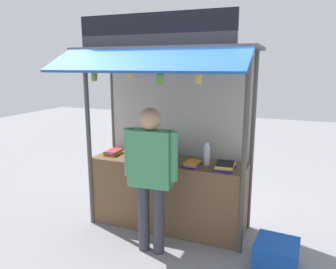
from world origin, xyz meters
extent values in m
plane|color=gray|center=(0.00, 0.00, 0.00)|extent=(20.00, 20.00, 0.00)
cube|color=brown|center=(0.00, 0.00, 0.47)|extent=(2.05, 0.57, 0.94)
cylinder|color=#4C4742|center=(-1.02, -0.29, 1.17)|extent=(0.06, 0.06, 2.33)
cylinder|color=#4C4742|center=(1.02, -0.29, 1.17)|extent=(0.06, 0.06, 2.33)
cylinder|color=#4C4742|center=(-1.02, 0.36, 1.17)|extent=(0.06, 0.06, 2.33)
cylinder|color=#4C4742|center=(1.02, 0.36, 1.17)|extent=(0.06, 0.06, 2.33)
cube|color=#B7B2A8|center=(0.00, 0.36, 1.14)|extent=(2.01, 0.04, 2.28)
cube|color=#3F3F44|center=(0.00, -0.06, 2.35)|extent=(2.25, 0.85, 0.04)
cube|color=#194799|center=(0.00, -0.74, 2.22)|extent=(2.21, 0.51, 0.26)
cube|color=black|center=(0.00, -0.44, 2.55)|extent=(1.84, 0.04, 0.35)
cylinder|color=#59544C|center=(0.00, -0.39, 2.25)|extent=(1.94, 0.02, 0.02)
cylinder|color=silver|center=(-0.65, 0.11, 1.04)|extent=(0.06, 0.06, 0.20)
cylinder|color=blue|center=(-0.65, 0.11, 1.15)|extent=(0.04, 0.04, 0.03)
cylinder|color=silver|center=(-0.32, 0.20, 1.06)|extent=(0.08, 0.08, 0.25)
cylinder|color=white|center=(-0.32, 0.20, 1.20)|extent=(0.05, 0.05, 0.03)
cylinder|color=silver|center=(0.52, 0.00, 1.06)|extent=(0.08, 0.08, 0.25)
cylinder|color=white|center=(0.52, 0.00, 1.20)|extent=(0.05, 0.05, 0.03)
cylinder|color=silver|center=(-0.06, 0.21, 1.07)|extent=(0.08, 0.08, 0.26)
cylinder|color=white|center=(-0.06, 0.21, 1.21)|extent=(0.05, 0.05, 0.04)
cube|color=yellow|center=(-0.83, -0.01, 0.94)|extent=(0.17, 0.26, 0.01)
cube|color=yellow|center=(-0.81, 0.00, 0.95)|extent=(0.19, 0.27, 0.01)
cube|color=red|center=(-0.83, -0.01, 0.96)|extent=(0.17, 0.26, 0.01)
cube|color=orange|center=(-0.83, -0.01, 0.97)|extent=(0.17, 0.26, 0.01)
cube|color=green|center=(-0.82, -0.01, 0.98)|extent=(0.18, 0.26, 0.01)
cube|color=purple|center=(-0.83, -0.01, 0.99)|extent=(0.18, 0.26, 0.01)
cube|color=red|center=(-0.82, 0.00, 0.99)|extent=(0.19, 0.27, 0.01)
cube|color=purple|center=(0.38, -0.12, 0.94)|extent=(0.17, 0.26, 0.01)
cube|color=black|center=(0.37, -0.13, 0.95)|extent=(0.18, 0.26, 0.01)
cube|color=purple|center=(0.37, -0.12, 0.96)|extent=(0.18, 0.26, 0.01)
cube|color=green|center=(0.38, -0.12, 0.97)|extent=(0.18, 0.27, 0.01)
cube|color=blue|center=(0.38, -0.12, 0.98)|extent=(0.18, 0.26, 0.01)
cube|color=orange|center=(0.37, -0.12, 0.99)|extent=(0.17, 0.26, 0.01)
cube|color=black|center=(-0.13, 0.02, 0.94)|extent=(0.22, 0.23, 0.01)
cube|color=yellow|center=(-0.12, 0.00, 0.95)|extent=(0.23, 0.24, 0.01)
cube|color=yellow|center=(-0.13, 0.01, 0.96)|extent=(0.22, 0.23, 0.01)
cube|color=green|center=(-0.14, 0.02, 0.97)|extent=(0.23, 0.24, 0.01)
cube|color=yellow|center=(-0.12, 0.01, 0.98)|extent=(0.22, 0.23, 0.01)
cube|color=blue|center=(-0.13, 0.02, 0.99)|extent=(0.22, 0.23, 0.01)
cube|color=green|center=(-0.13, 0.01, 1.00)|extent=(0.23, 0.25, 0.01)
cube|color=black|center=(-0.12, 0.01, 1.01)|extent=(0.23, 0.24, 0.01)
cube|color=green|center=(-0.14, 0.01, 1.01)|extent=(0.22, 0.24, 0.01)
cube|color=blue|center=(0.78, -0.12, 0.94)|extent=(0.21, 0.27, 0.01)
cube|color=black|center=(0.78, -0.13, 0.95)|extent=(0.22, 0.28, 0.01)
cube|color=purple|center=(0.77, -0.11, 0.96)|extent=(0.21, 0.27, 0.01)
cube|color=purple|center=(0.79, -0.11, 0.98)|extent=(0.23, 0.28, 0.01)
cube|color=yellow|center=(0.77, -0.12, 0.99)|extent=(0.22, 0.28, 0.01)
cube|color=green|center=(0.79, -0.12, 1.00)|extent=(0.22, 0.28, 0.01)
cube|color=yellow|center=(0.79, -0.13, 1.01)|extent=(0.21, 0.27, 0.01)
cube|color=black|center=(0.78, -0.12, 1.02)|extent=(0.23, 0.29, 0.01)
cylinder|color=#332D23|center=(0.06, -0.39, 2.17)|extent=(0.01, 0.01, 0.14)
cylinder|color=olive|center=(0.06, -0.39, 2.08)|extent=(0.04, 0.04, 0.04)
ellipsoid|color=#6DB136|center=(0.08, -0.39, 2.01)|extent=(0.04, 0.08, 0.14)
ellipsoid|color=#6DB136|center=(0.07, -0.37, 2.01)|extent=(0.08, 0.07, 0.14)
ellipsoid|color=#6DB136|center=(0.05, -0.36, 2.01)|extent=(0.08, 0.05, 0.14)
ellipsoid|color=#6DB136|center=(0.03, -0.38, 2.01)|extent=(0.06, 0.08, 0.14)
ellipsoid|color=#6DB136|center=(0.04, -0.40, 2.01)|extent=(0.06, 0.07, 0.14)
ellipsoid|color=#6DB136|center=(0.05, -0.41, 2.01)|extent=(0.08, 0.05, 0.14)
ellipsoid|color=#6DB136|center=(0.07, -0.40, 2.01)|extent=(0.07, 0.06, 0.14)
cylinder|color=#332D23|center=(0.51, -0.39, 2.17)|extent=(0.01, 0.01, 0.13)
cylinder|color=olive|center=(0.51, -0.39, 2.09)|extent=(0.04, 0.04, 0.04)
ellipsoid|color=yellow|center=(0.53, -0.39, 2.02)|extent=(0.04, 0.06, 0.13)
ellipsoid|color=yellow|center=(0.52, -0.38, 2.02)|extent=(0.06, 0.06, 0.13)
ellipsoid|color=yellow|center=(0.50, -0.37, 2.02)|extent=(0.07, 0.05, 0.13)
ellipsoid|color=yellow|center=(0.49, -0.38, 2.02)|extent=(0.06, 0.07, 0.13)
ellipsoid|color=yellow|center=(0.49, -0.40, 2.02)|extent=(0.06, 0.07, 0.13)
ellipsoid|color=yellow|center=(0.51, -0.41, 2.02)|extent=(0.07, 0.03, 0.13)
ellipsoid|color=yellow|center=(0.52, -0.40, 2.02)|extent=(0.06, 0.06, 0.13)
cylinder|color=#332D23|center=(-0.33, -0.39, 2.21)|extent=(0.01, 0.01, 0.06)
cylinder|color=olive|center=(-0.33, -0.39, 2.15)|extent=(0.04, 0.04, 0.04)
ellipsoid|color=yellow|center=(-0.31, -0.39, 2.08)|extent=(0.03, 0.06, 0.14)
ellipsoid|color=yellow|center=(-0.32, -0.37, 2.08)|extent=(0.06, 0.05, 0.14)
ellipsoid|color=yellow|center=(-0.34, -0.37, 2.08)|extent=(0.06, 0.05, 0.14)
ellipsoid|color=yellow|center=(-0.34, -0.39, 2.08)|extent=(0.03, 0.06, 0.14)
ellipsoid|color=yellow|center=(-0.33, -0.40, 2.08)|extent=(0.06, 0.05, 0.14)
ellipsoid|color=yellow|center=(-0.32, -0.41, 2.08)|extent=(0.08, 0.05, 0.14)
cylinder|color=#332D23|center=(-0.82, -0.39, 2.18)|extent=(0.01, 0.01, 0.11)
cylinder|color=olive|center=(-0.82, -0.39, 2.11)|extent=(0.04, 0.04, 0.04)
ellipsoid|color=olive|center=(-0.81, -0.39, 2.03)|extent=(0.04, 0.07, 0.14)
ellipsoid|color=olive|center=(-0.81, -0.37, 2.03)|extent=(0.07, 0.07, 0.14)
ellipsoid|color=olive|center=(-0.82, -0.37, 2.03)|extent=(0.08, 0.04, 0.14)
ellipsoid|color=olive|center=(-0.83, -0.37, 2.03)|extent=(0.07, 0.05, 0.14)
ellipsoid|color=olive|center=(-0.84, -0.38, 2.03)|extent=(0.05, 0.08, 0.14)
ellipsoid|color=olive|center=(-0.84, -0.39, 2.03)|extent=(0.05, 0.07, 0.14)
ellipsoid|color=olive|center=(-0.83, -0.40, 2.03)|extent=(0.07, 0.06, 0.14)
ellipsoid|color=olive|center=(-0.82, -0.41, 2.03)|extent=(0.08, 0.04, 0.14)
ellipsoid|color=olive|center=(-0.81, -0.40, 2.03)|extent=(0.07, 0.07, 0.14)
cylinder|color=#383842|center=(-0.05, -0.64, 0.41)|extent=(0.13, 0.13, 0.82)
cylinder|color=#383842|center=(0.14, -0.64, 0.41)|extent=(0.13, 0.13, 0.82)
cube|color=#3F8C59|center=(0.04, -0.64, 1.14)|extent=(0.50, 0.24, 0.65)
cylinder|color=#3F8C59|center=(-0.23, -0.64, 1.19)|extent=(0.11, 0.11, 0.55)
cylinder|color=#3F8C59|center=(0.31, -0.64, 1.19)|extent=(0.11, 0.11, 0.55)
sphere|color=tan|center=(0.04, -0.64, 1.59)|extent=(0.25, 0.25, 0.25)
cube|color=#194CB2|center=(1.44, -0.46, 0.16)|extent=(0.48, 0.48, 0.31)
camera|label=1|loc=(1.50, -3.81, 2.16)|focal=34.67mm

